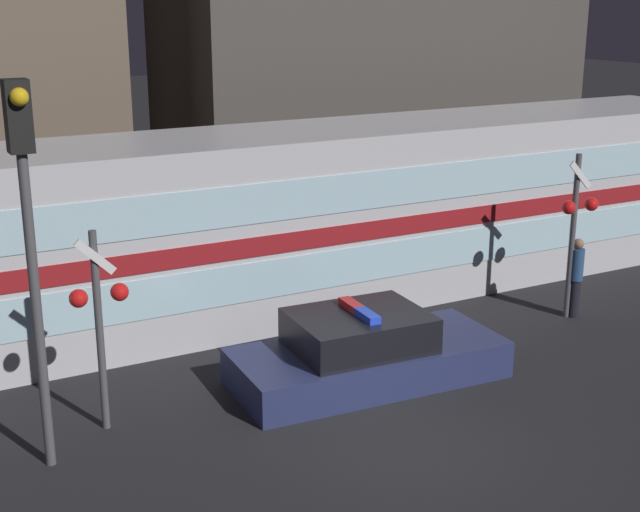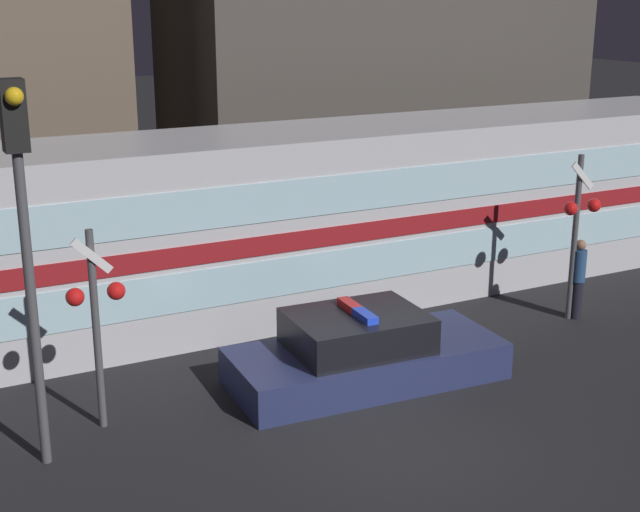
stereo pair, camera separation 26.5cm
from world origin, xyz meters
name	(u,v)px [view 2 (the right image)]	position (x,y,z in m)	size (l,w,h in m)	color
ground_plane	(398,444)	(0.00, 0.00, 0.00)	(120.00, 120.00, 0.00)	black
train	(282,222)	(1.02, 6.03, 1.81)	(22.12, 2.88, 3.62)	silver
police_car	(364,354)	(0.65, 2.10, 0.48)	(4.63, 2.15, 1.32)	navy
pedestrian	(578,278)	(5.91, 2.76, 0.83)	(0.27, 0.27, 1.61)	black
crossing_signal_near	(578,222)	(5.78, 2.74, 1.98)	(0.85, 0.33, 3.29)	#4C4C51
crossing_signal_far	(96,311)	(-3.61, 2.44, 1.84)	(0.85, 0.33, 3.03)	#4C4C51
traffic_light_corner	(23,210)	(-4.57, 1.80, 3.57)	(0.30, 0.46, 5.22)	#4C4C51
building_center	(377,34)	(6.96, 12.29, 5.13)	(11.51, 4.85, 10.26)	#47423D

